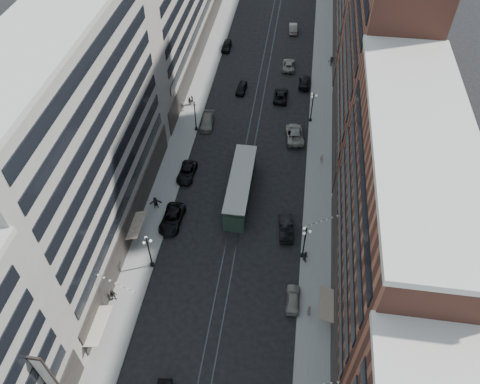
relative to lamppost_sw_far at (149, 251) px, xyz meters
The scene contains 34 objects.
ground 33.44m from the lamppost_sw_far, 73.96° to the left, with size 220.00×220.00×0.00m, color black.
sidewalk_west 42.15m from the lamppost_sw_far, 92.45° to the left, with size 4.00×180.00×0.15m, color gray.
sidewalk_east 46.70m from the lamppost_sw_far, 64.31° to the left, with size 4.00×180.00×0.15m, color gray.
rail_west 42.96m from the lamppost_sw_far, 78.56° to the left, with size 0.12×180.00×0.02m, color #2D2D33.
rail_east 43.26m from the lamppost_sw_far, 76.74° to the left, with size 0.12×180.00×0.02m, color #2D2D33.
building_west_mid 14.31m from the lamppost_sw_far, 147.34° to the left, with size 8.00×36.00×28.00m, color gray.
building_east_mid 27.67m from the lamppost_sw_far, ahead, with size 8.00×30.00×24.00m, color brown.
building_east_tower 42.32m from the lamppost_sw_far, 46.90° to the left, with size 8.00×26.00×42.00m, color brown.
lamppost_sw_far is the anchor object (origin of this frame).
lamppost_sw_mid 27.00m from the lamppost_sw_far, 90.00° to the left, with size 1.03×1.14×5.52m.
lamppost_se_far 18.83m from the lamppost_sw_far, 12.26° to the left, with size 1.03×1.14×5.52m.
lamppost_se_mid 36.91m from the lamppost_sw_far, 60.10° to the left, with size 1.03×1.14×5.52m.
streetcar 16.27m from the lamppost_sw_far, 55.42° to the left, with size 2.99×13.52×3.74m.
car_2 7.62m from the lamppost_sw_far, 83.68° to the left, with size 2.60×5.65×1.57m, color black.
car_4 17.96m from the lamppost_sw_far, ahead, with size 1.65×4.09×1.39m, color gray.
pedestrian_2 6.49m from the lamppost_sw_far, 119.99° to the right, with size 0.87×0.48×1.78m, color black.
pedestrian_4 20.00m from the lamppost_sw_far, 11.88° to the right, with size 0.95×0.43×1.61m, color gray.
car_7 16.53m from the lamppost_sw_far, 87.20° to the left, with size 2.29×4.97×1.38m, color black.
car_8 28.70m from the lamppost_sw_far, 86.90° to the left, with size 2.00×4.91×1.43m, color #68665C.
car_9 53.40m from the lamppost_sw_far, 89.14° to the left, with size 1.72×4.29×1.46m, color black.
car_10 17.95m from the lamppost_sw_far, 25.99° to the left, with size 1.73×4.95×1.63m, color black.
car_11 31.72m from the lamppost_sw_far, 59.62° to the left, with size 2.74×5.93×1.65m, color gray.
car_12 45.75m from the lamppost_sw_far, 68.27° to the left, with size 1.98×4.87×1.41m, color black.
car_13 39.54m from the lamppost_sw_far, 81.54° to the left, with size 1.63×4.05×1.38m, color black.
car_14 64.05m from the lamppost_sw_far, 77.70° to the left, with size 1.65×4.72×1.56m, color slate.
pedestrian_5 9.88m from the lamppost_sw_far, 102.08° to the left, with size 1.74×0.50×1.88m, color black.
pedestrian_6 31.84m from the lamppost_sw_far, 95.90° to the left, with size 1.09×0.49×1.85m, color #B2A693.
pedestrian_7 19.13m from the lamppost_sw_far, 10.27° to the left, with size 0.81×0.44×1.66m, color black.
pedestrian_8 30.11m from the lamppost_sw_far, 47.30° to the left, with size 0.62×0.41×1.70m, color #B7A998.
pedestrian_9 54.20m from the lamppost_sw_far, 66.38° to the left, with size 1.24×0.51×1.92m, color black.
car_extra_0 49.93m from the lamppost_sw_far, 74.05° to the left, with size 2.30×4.99×1.39m, color gray.
car_extra_1 40.01m from the lamppost_sw_far, 71.06° to the left, with size 2.32×5.03×1.40m, color black.
pedestrian_extra_0 33.93m from the lamppost_sw_far, 93.50° to the left, with size 0.63×0.41×1.72m, color black.
pedestrian_extra_1 33.59m from the lamppost_sw_far, 94.18° to the left, with size 0.74×0.41×1.52m, color black.
Camera 1 is at (6.24, -3.65, 48.52)m, focal length 35.00 mm.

